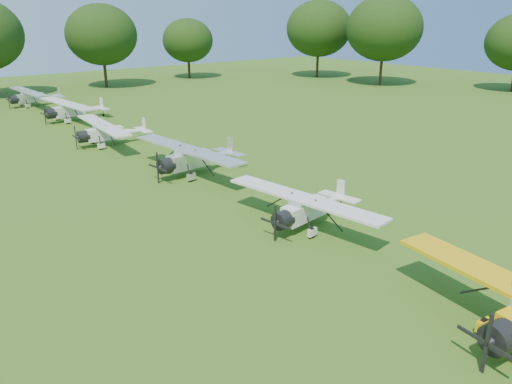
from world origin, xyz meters
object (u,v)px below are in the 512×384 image
aircraft_3 (309,206)px  aircraft_6 (73,109)px  aircraft_5 (110,131)px  aircraft_4 (195,156)px  aircraft_7 (34,96)px

aircraft_3 → aircraft_6: 35.68m
aircraft_5 → aircraft_4: bearing=-79.3°
aircraft_6 → aircraft_7: 11.97m
aircraft_3 → aircraft_4: 11.70m
aircraft_4 → aircraft_5: (-1.31, 11.68, -0.07)m
aircraft_4 → aircraft_6: (-0.12, 23.98, -0.02)m
aircraft_5 → aircraft_7: aircraft_7 is taller
aircraft_5 → aircraft_6: (1.19, 12.30, 0.05)m
aircraft_4 → aircraft_5: 11.75m
aircraft_5 → aircraft_6: size_ratio=0.96×
aircraft_3 → aircraft_7: size_ratio=0.94×
aircraft_3 → aircraft_4: aircraft_4 is taller
aircraft_5 → aircraft_6: bearing=88.8°
aircraft_4 → aircraft_5: bearing=91.4°
aircraft_5 → aircraft_7: size_ratio=1.00×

